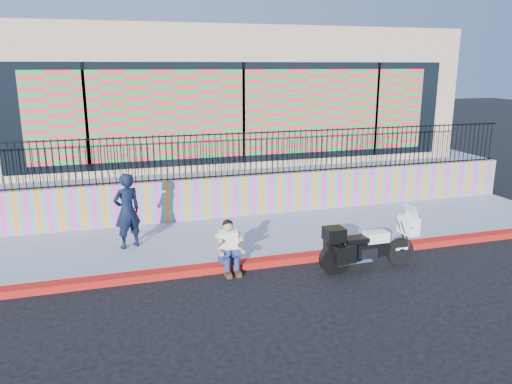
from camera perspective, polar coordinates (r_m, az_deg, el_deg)
name	(u,v)px	position (r m, az deg, el deg)	size (l,w,h in m)	color
ground	(295,262)	(11.01, 4.43, -7.98)	(90.00, 90.00, 0.00)	black
red_curb	(295,259)	(10.98, 4.43, -7.61)	(16.00, 0.30, 0.15)	#B6200D
sidewalk	(271,235)	(12.43, 1.69, -4.91)	(16.00, 3.00, 0.15)	#97A2B5
mural_wall	(252,195)	(13.71, -0.41, -0.33)	(16.00, 0.20, 1.10)	#FF43A9
metal_fence	(252,154)	(13.47, -0.42, 4.40)	(15.80, 0.04, 1.20)	black
elevated_platform	(214,164)	(18.56, -4.87, 3.26)	(16.00, 10.00, 1.25)	#97A2B5
storefront_building	(213,92)	(18.03, -4.90, 11.34)	(14.00, 8.06, 4.00)	tan
police_motorcycle	(367,244)	(10.68, 12.58, -5.85)	(2.11, 0.70, 1.31)	black
police_officer	(127,211)	(11.50, -14.52, -2.09)	(0.63, 0.41, 1.72)	black
seated_man	(230,251)	(10.35, -3.03, -6.76)	(0.54, 0.71, 1.06)	navy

